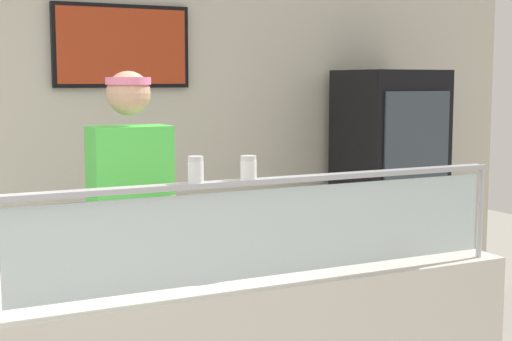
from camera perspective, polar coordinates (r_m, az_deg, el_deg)
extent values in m
cube|color=beige|center=(5.00, -11.58, 2.44)|extent=(6.62, 0.08, 2.70)
cube|color=black|center=(4.97, -10.03, 9.17)|extent=(0.89, 0.04, 0.53)
cube|color=#B23819|center=(4.95, -9.95, 9.18)|extent=(0.84, 0.01, 0.48)
cylinder|color=#B2B5BC|center=(3.43, 16.45, -2.93)|extent=(0.02, 0.02, 0.41)
cube|color=silver|center=(2.84, 1.38, -4.63)|extent=(1.96, 0.01, 0.33)
cube|color=#B2B5BC|center=(2.80, 1.39, -0.74)|extent=(2.02, 0.06, 0.02)
cylinder|color=#9EA0A8|center=(3.09, -5.30, -7.46)|extent=(0.44, 0.44, 0.01)
cylinder|color=tan|center=(3.09, -5.30, -7.19)|extent=(0.42, 0.42, 0.02)
cylinder|color=#D65B2D|center=(3.09, -5.31, -6.97)|extent=(0.36, 0.36, 0.01)
cube|color=#ADAFB7|center=(3.08, -4.60, -6.88)|extent=(0.08, 0.28, 0.01)
cylinder|color=white|center=(2.67, -4.54, -0.11)|extent=(0.06, 0.06, 0.08)
cylinder|color=white|center=(2.67, -4.54, -0.36)|extent=(0.05, 0.05, 0.05)
cylinder|color=silver|center=(2.66, -4.55, 0.89)|extent=(0.05, 0.05, 0.02)
cylinder|color=white|center=(2.75, -0.57, 0.04)|extent=(0.06, 0.06, 0.07)
cylinder|color=red|center=(2.75, -0.56, -0.17)|extent=(0.05, 0.05, 0.04)
cylinder|color=silver|center=(2.75, -0.57, 0.94)|extent=(0.06, 0.06, 0.02)
cylinder|color=#23232D|center=(3.83, -10.80, -12.22)|extent=(0.13, 0.13, 0.95)
cylinder|color=#23232D|center=(3.90, -7.63, -11.85)|extent=(0.13, 0.13, 0.95)
cube|color=#4CD14C|center=(3.69, -9.42, -0.94)|extent=(0.38, 0.21, 0.55)
sphere|color=tan|center=(3.66, -9.55, 5.74)|extent=(0.21, 0.21, 0.21)
cylinder|color=pink|center=(3.66, -9.57, 6.65)|extent=(0.21, 0.21, 0.04)
cylinder|color=tan|center=(3.56, -5.55, -2.71)|extent=(0.08, 0.34, 0.08)
cube|color=black|center=(5.53, 9.88, -1.88)|extent=(0.64, 0.60, 1.79)
cube|color=#38424C|center=(5.28, 11.89, -1.93)|extent=(0.54, 0.02, 1.43)
cylinder|color=green|center=(5.27, 9.86, -1.32)|extent=(0.06, 0.06, 0.20)
cylinder|color=blue|center=(5.36, 11.16, -1.21)|extent=(0.06, 0.06, 0.20)
cylinder|color=blue|center=(5.45, 12.42, -1.10)|extent=(0.06, 0.06, 0.20)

